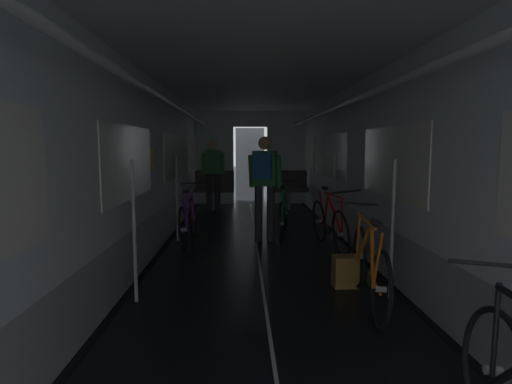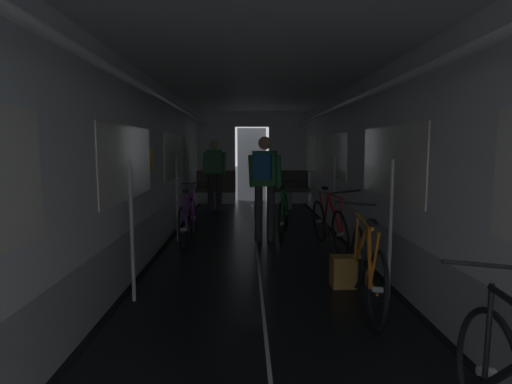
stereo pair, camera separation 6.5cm
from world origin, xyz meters
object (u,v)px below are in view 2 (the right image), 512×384
(bicycle_purple, at_px, (188,220))
(bicycle_green_in_aisle, at_px, (284,215))
(bicycle_red, at_px, (329,224))
(person_cyclist_aisle, at_px, (264,179))
(bicycle_orange, at_px, (366,266))
(bench_seat_far_right, at_px, (289,186))
(person_standing_near_bench, at_px, (214,170))
(backpack_on_floor, at_px, (343,271))
(bench_seat_far_left, at_px, (216,186))

(bicycle_purple, xyz_separation_m, bicycle_green_in_aisle, (1.53, 0.42, 0.00))
(bicycle_red, bearing_deg, person_cyclist_aisle, 150.09)
(bicycle_purple, bearing_deg, person_cyclist_aisle, 7.24)
(bicycle_orange, relative_size, bicycle_purple, 1.00)
(bench_seat_far_right, height_order, person_cyclist_aisle, person_cyclist_aisle)
(bicycle_purple, bearing_deg, bicycle_red, -10.25)
(bench_seat_far_right, height_order, bicycle_green_in_aisle, bench_seat_far_right)
(person_cyclist_aisle, height_order, person_standing_near_bench, same)
(bench_seat_far_right, distance_m, bicycle_purple, 4.10)
(bicycle_red, relative_size, bicycle_purple, 1.00)
(person_standing_near_bench, bearing_deg, backpack_on_floor, -71.04)
(bench_seat_far_left, height_order, person_cyclist_aisle, person_cyclist_aisle)
(bench_seat_far_left, distance_m, bicycle_orange, 6.43)
(backpack_on_floor, bearing_deg, person_standing_near_bench, 108.96)
(bench_seat_far_left, height_order, person_standing_near_bench, person_standing_near_bench)
(person_cyclist_aisle, height_order, bicycle_green_in_aisle, person_cyclist_aisle)
(bicycle_purple, height_order, backpack_on_floor, bicycle_purple)
(bench_seat_far_right, height_order, backpack_on_floor, bench_seat_far_right)
(bench_seat_far_left, height_order, backpack_on_floor, bench_seat_far_left)
(bicycle_orange, distance_m, person_standing_near_bench, 6.09)
(bicycle_red, distance_m, bicycle_orange, 2.15)
(bench_seat_far_left, height_order, bicycle_red, bench_seat_far_left)
(backpack_on_floor, bearing_deg, person_cyclist_aisle, 109.45)
(bench_seat_far_right, height_order, bicycle_red, bench_seat_far_right)
(bench_seat_far_right, relative_size, bicycle_green_in_aisle, 0.59)
(person_cyclist_aisle, xyz_separation_m, bicycle_green_in_aisle, (0.33, 0.27, -0.63))
(bicycle_green_in_aisle, height_order, backpack_on_floor, bicycle_green_in_aisle)
(bicycle_red, distance_m, person_cyclist_aisle, 1.25)
(bench_seat_far_left, bearing_deg, bicycle_green_in_aisle, -66.68)
(bench_seat_far_left, relative_size, backpack_on_floor, 2.89)
(bench_seat_far_left, xyz_separation_m, person_cyclist_aisle, (1.04, -3.45, 0.45))
(bicycle_orange, xyz_separation_m, bicycle_purple, (-2.05, 2.54, -0.00))
(bicycle_red, relative_size, person_cyclist_aisle, 1.00)
(bicycle_orange, distance_m, bicycle_purple, 3.26)
(bench_seat_far_left, height_order, bicycle_green_in_aisle, bench_seat_far_left)
(bench_seat_far_left, relative_size, bicycle_green_in_aisle, 0.59)
(bicycle_red, relative_size, backpack_on_floor, 4.97)
(bench_seat_far_right, height_order, bicycle_orange, bench_seat_far_right)
(bench_seat_far_right, bearing_deg, bench_seat_far_left, 180.00)
(bench_seat_far_left, xyz_separation_m, bicycle_purple, (-0.16, -3.60, -0.18))
(bench_seat_far_left, relative_size, bicycle_red, 0.58)
(bench_seat_far_left, distance_m, person_standing_near_bench, 0.55)
(bicycle_green_in_aisle, bearing_deg, bench_seat_far_left, 113.32)
(person_cyclist_aisle, distance_m, backpack_on_floor, 2.45)
(bicycle_orange, relative_size, backpack_on_floor, 4.97)
(bicycle_purple, distance_m, bicycle_green_in_aisle, 1.59)
(bicycle_green_in_aisle, xyz_separation_m, backpack_on_floor, (0.43, -2.43, -0.21))
(bicycle_green_in_aisle, bearing_deg, backpack_on_floor, -79.96)
(bicycle_red, height_order, backpack_on_floor, bicycle_red)
(person_standing_near_bench, bearing_deg, bench_seat_far_right, 11.83)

